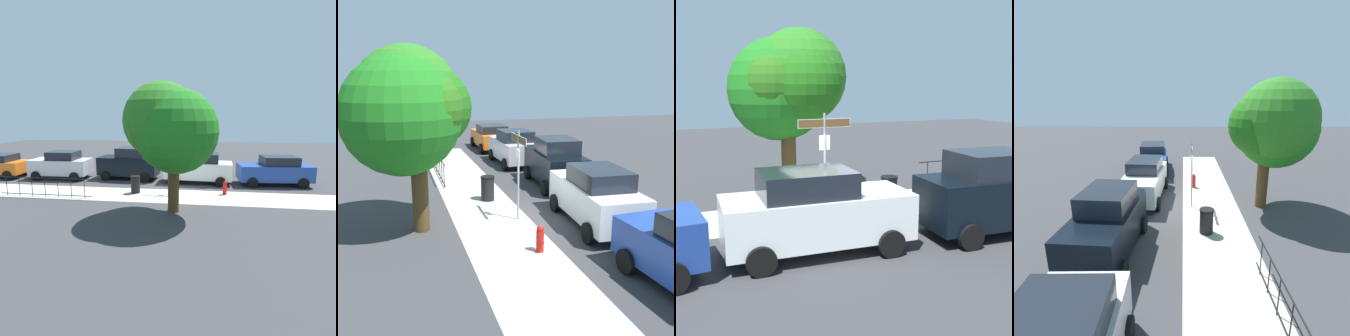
# 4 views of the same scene
# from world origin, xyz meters

# --- Properties ---
(ground_plane) EXTENTS (60.00, 60.00, 0.00)m
(ground_plane) POSITION_xyz_m (0.00, 0.00, 0.00)
(ground_plane) COLOR #38383A
(sidewalk_strip) EXTENTS (24.00, 2.60, 0.00)m
(sidewalk_strip) POSITION_xyz_m (2.00, 1.30, 0.00)
(sidewalk_strip) COLOR #ADAB9C
(sidewalk_strip) RESTS_ON ground_plane
(street_sign) EXTENTS (1.57, 0.07, 3.08)m
(street_sign) POSITION_xyz_m (-0.10, 0.40, 2.19)
(street_sign) COLOR #9EA0A5
(street_sign) RESTS_ON ground_plane
(shade_tree) EXTENTS (4.14, 4.02, 5.81)m
(shade_tree) POSITION_xyz_m (-0.07, 3.84, 3.88)
(shade_tree) COLOR #4B361B
(shade_tree) RESTS_ON ground_plane
(car_white) EXTENTS (4.41, 2.14, 1.97)m
(car_white) POSITION_xyz_m (-1.25, -1.92, 0.98)
(car_white) COLOR silver
(car_white) RESTS_ON ground_plane
(car_black) EXTENTS (4.20, 2.20, 2.19)m
(car_black) POSITION_xyz_m (3.56, -2.49, 1.07)
(car_black) COLOR black
(car_black) RESTS_ON ground_plane
(car_silver) EXTENTS (4.05, 2.11, 1.91)m
(car_silver) POSITION_xyz_m (8.36, -2.07, 0.96)
(car_silver) COLOR silver
(car_silver) RESTS_ON ground_plane
(car_orange) EXTENTS (4.17, 2.14, 1.64)m
(car_orange) POSITION_xyz_m (13.15, -1.95, 0.85)
(car_orange) COLOR orange
(car_orange) RESTS_ON ground_plane
(iron_fence) EXTENTS (5.27, 0.04, 1.07)m
(iron_fence) POSITION_xyz_m (6.99, 2.30, 0.57)
(iron_fence) COLOR black
(iron_fence) RESTS_ON ground_plane
(fire_hydrant) EXTENTS (0.42, 0.22, 0.78)m
(fire_hydrant) POSITION_xyz_m (-2.75, 0.60, 0.38)
(fire_hydrant) COLOR red
(fire_hydrant) RESTS_ON ground_plane
(trash_bin) EXTENTS (0.55, 0.55, 0.98)m
(trash_bin) POSITION_xyz_m (2.30, 0.90, 0.49)
(trash_bin) COLOR black
(trash_bin) RESTS_ON ground_plane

